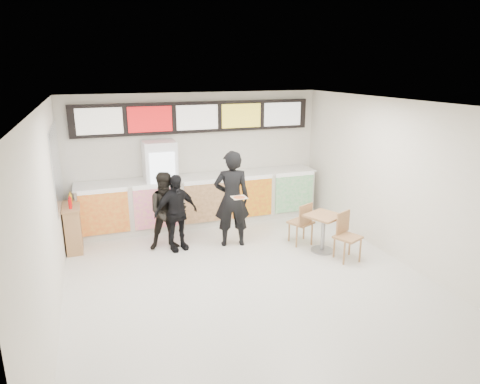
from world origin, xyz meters
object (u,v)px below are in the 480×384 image
customer_main (232,199)px  customer_mid (176,213)px  customer_left (167,211)px  drinks_fridge (161,185)px  cafe_table (323,226)px  condiment_ledge (73,227)px  service_counter (202,200)px

customer_main → customer_mid: size_ratio=1.27×
customer_main → customer_left: (-1.27, 0.27, -0.20)m
drinks_fridge → cafe_table: bearing=-40.7°
drinks_fridge → customer_mid: (0.06, -1.33, -0.22)m
customer_main → condiment_ledge: (-3.06, 0.84, -0.52)m
service_counter → customer_mid: bearing=-123.7°
customer_left → cafe_table: (2.87, -1.19, -0.26)m
service_counter → condiment_ledge: 2.89m
condiment_ledge → service_counter: bearing=12.2°
service_counter → customer_mid: customer_mid is taller
service_counter → drinks_fridge: bearing=179.0°
customer_left → customer_mid: (0.15, -0.13, -0.01)m
drinks_fridge → service_counter: bearing=-1.0°
drinks_fridge → customer_mid: 1.35m
customer_left → condiment_ledge: customer_left is taller
drinks_fridge → condiment_ledge: (-1.89, -0.63, -0.53)m
drinks_fridge → customer_main: bearing=-51.2°
customer_main → condiment_ledge: customer_main is taller
service_counter → customer_left: bearing=-130.9°
drinks_fridge → condiment_ledge: size_ratio=1.81×
drinks_fridge → cafe_table: (2.78, -2.39, -0.47)m
customer_main → customer_mid: 1.15m
customer_main → customer_left: 1.31m
drinks_fridge → customer_left: 1.22m
customer_mid → condiment_ledge: customer_mid is taller
drinks_fridge → customer_mid: size_ratio=1.29×
customer_left → customer_mid: 0.20m
cafe_table → service_counter: bearing=103.5°
customer_mid → customer_left: bearing=125.8°
drinks_fridge → cafe_table: drinks_fridge is taller
cafe_table → condiment_ledge: condiment_ledge is taller
customer_main → condiment_ledge: size_ratio=1.79×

